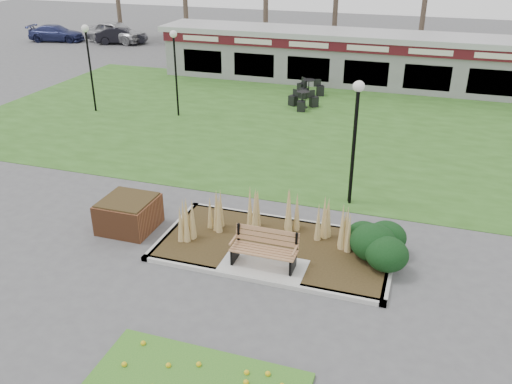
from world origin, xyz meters
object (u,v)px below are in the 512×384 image
(lamp_post_mid_left, at_px, (88,49))
(car_black, at_px, (122,36))
(lamp_post_near_left, at_px, (356,116))
(lamp_post_mid_right, at_px, (357,117))
(lamp_post_far_left, at_px, (175,55))
(car_blue, at_px, (56,33))
(bistro_set_b, at_px, (303,102))
(food_pavilion, at_px, (370,59))
(brick_planter, at_px, (129,214))
(park_bench, at_px, (265,248))
(bistro_set_c, at_px, (308,90))
(car_silver, at_px, (115,32))

(lamp_post_mid_left, relative_size, car_black, 1.06)
(lamp_post_near_left, height_order, lamp_post_mid_right, lamp_post_mid_right)
(lamp_post_mid_right, bearing_deg, car_black, 134.25)
(lamp_post_far_left, bearing_deg, lamp_post_mid_right, -35.83)
(car_blue, bearing_deg, lamp_post_mid_right, -140.36)
(bistro_set_b, xyz_separation_m, car_blue, (-23.05, 11.63, 0.34))
(food_pavilion, xyz_separation_m, lamp_post_mid_left, (-11.95, -9.24, 1.50))
(lamp_post_far_left, distance_m, bistro_set_b, 6.66)
(lamp_post_near_left, xyz_separation_m, car_blue, (-26.96, 21.26, -2.25))
(brick_planter, distance_m, lamp_post_near_left, 7.35)
(lamp_post_far_left, xyz_separation_m, car_blue, (-17.73, 14.70, -2.25))
(park_bench, height_order, food_pavilion, food_pavilion)
(lamp_post_mid_right, height_order, car_black, lamp_post_mid_right)
(brick_planter, height_order, lamp_post_far_left, lamp_post_far_left)
(car_blue, bearing_deg, bistro_set_c, -124.30)
(lamp_post_mid_left, relative_size, lamp_post_mid_right, 1.02)
(lamp_post_mid_right, distance_m, car_silver, 31.59)
(bistro_set_b, bearing_deg, lamp_post_near_left, -67.88)
(lamp_post_mid_left, height_order, lamp_post_far_left, lamp_post_mid_left)
(lamp_post_mid_left, distance_m, lamp_post_far_left, 4.21)
(lamp_post_mid_left, xyz_separation_m, lamp_post_mid_right, (13.43, -6.10, -0.06))
(food_pavilion, distance_m, bistro_set_b, 6.21)
(lamp_post_mid_left, xyz_separation_m, car_black, (-8.06, 15.97, -2.34))
(park_bench, height_order, lamp_post_mid_right, lamp_post_mid_right)
(food_pavilion, relative_size, car_blue, 5.65)
(brick_planter, height_order, lamp_post_mid_right, lamp_post_mid_right)
(lamp_post_mid_right, bearing_deg, food_pavilion, 95.54)
(lamp_post_mid_left, xyz_separation_m, bistro_set_c, (9.23, 5.93, -2.67))
(bistro_set_b, distance_m, car_silver, 22.19)
(lamp_post_far_left, height_order, bistro_set_c, lamp_post_far_left)
(car_blue, bearing_deg, lamp_post_mid_left, -150.38)
(brick_planter, bearing_deg, car_silver, 122.11)
(lamp_post_mid_right, bearing_deg, brick_planter, -148.37)
(bistro_set_b, xyz_separation_m, car_black, (-17.54, 12.30, 0.34))
(bistro_set_b, distance_m, car_blue, 25.82)
(lamp_post_far_left, xyz_separation_m, bistro_set_c, (5.07, 5.33, -2.58))
(lamp_post_mid_left, bearing_deg, car_blue, 131.59)
(brick_planter, bearing_deg, bistro_set_b, 81.80)
(brick_planter, xyz_separation_m, lamp_post_near_left, (5.84, 3.76, 2.41))
(brick_planter, distance_m, car_silver, 30.70)
(lamp_post_mid_right, relative_size, car_black, 1.04)
(bistro_set_b, bearing_deg, lamp_post_mid_left, -158.86)
(lamp_post_mid_right, height_order, car_blue, lamp_post_mid_right)
(car_silver, bearing_deg, lamp_post_far_left, -134.27)
(lamp_post_far_left, distance_m, car_black, 19.77)
(lamp_post_far_left, xyz_separation_m, car_black, (-12.22, 15.37, -2.25))
(car_silver, bearing_deg, car_black, -107.11)
(lamp_post_mid_right, distance_m, bistro_set_b, 10.86)
(car_blue, bearing_deg, park_bench, -147.25)
(park_bench, xyz_separation_m, car_black, (-20.01, 26.44, 0.05))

